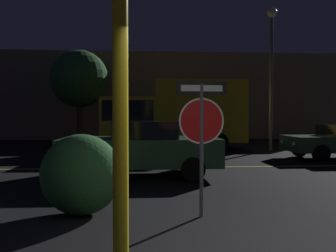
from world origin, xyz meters
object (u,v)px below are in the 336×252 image
object	(u,v)px
stop_sign	(202,121)
street_lamp	(271,57)
yellow_pole_left	(120,121)
hedge_bush_1	(81,175)
delivery_truck	(173,114)
tree_0	(79,79)
passing_car_2	(141,148)

from	to	relation	value
stop_sign	street_lamp	xyz separation A→B (m)	(5.02, 10.74, 2.74)
yellow_pole_left	hedge_bush_1	world-z (taller)	yellow_pole_left
yellow_pole_left	hedge_bush_1	xyz separation A→B (m)	(-0.75, 2.41, -0.91)
delivery_truck	tree_0	size ratio (longest dim) A/B	1.23
yellow_pole_left	street_lamp	xyz separation A→B (m)	(6.20, 12.89, 2.70)
stop_sign	tree_0	bearing A→B (deg)	100.96
stop_sign	passing_car_2	xyz separation A→B (m)	(-0.94, 4.04, -0.78)
yellow_pole_left	delivery_truck	world-z (taller)	delivery_truck
delivery_truck	street_lamp	xyz separation A→B (m)	(4.41, -0.55, 2.60)
hedge_bush_1	passing_car_2	world-z (taller)	passing_car_2
hedge_bush_1	street_lamp	distance (m)	13.08
yellow_pole_left	passing_car_2	bearing A→B (deg)	87.73
stop_sign	delivery_truck	xyz separation A→B (m)	(0.61, 11.30, 0.14)
hedge_bush_1	street_lamp	xyz separation A→B (m)	(6.95, 10.48, 3.61)
stop_sign	passing_car_2	size ratio (longest dim) A/B	0.51
hedge_bush_1	delivery_truck	distance (m)	11.37
stop_sign	delivery_truck	bearing A→B (deg)	82.46
stop_sign	yellow_pole_left	distance (m)	2.45
hedge_bush_1	passing_car_2	size ratio (longest dim) A/B	0.31
stop_sign	passing_car_2	distance (m)	4.22
yellow_pole_left	tree_0	size ratio (longest dim) A/B	0.59
yellow_pole_left	tree_0	distance (m)	18.40
yellow_pole_left	stop_sign	bearing A→B (deg)	61.15
hedge_bush_1	passing_car_2	distance (m)	3.91
hedge_bush_1	street_lamp	bearing A→B (deg)	56.45
passing_car_2	hedge_bush_1	bearing A→B (deg)	165.65
stop_sign	yellow_pole_left	world-z (taller)	yellow_pole_left
stop_sign	hedge_bush_1	distance (m)	2.13
hedge_bush_1	tree_0	size ratio (longest dim) A/B	0.25
stop_sign	passing_car_2	world-z (taller)	stop_sign
passing_car_2	street_lamp	distance (m)	9.63
stop_sign	yellow_pole_left	bearing A→B (deg)	-123.31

